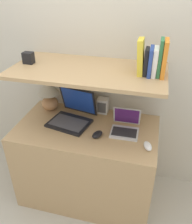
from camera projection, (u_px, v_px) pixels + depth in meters
The scene contains 18 objects.
ground_plane at pixel (78, 219), 2.12m from camera, with size 12.00×12.00×0.00m, color #B2AD9E.
wall_back at pixel (98, 63), 2.11m from camera, with size 6.00×0.05×2.40m.
desk at pixel (87, 162), 2.20m from camera, with size 1.19×0.68×0.78m.
back_riser at pixel (97, 120), 2.38m from camera, with size 1.19×0.04×1.24m.
shelf at pixel (88, 70), 1.81m from camera, with size 1.19×0.61×0.03m.
table_lamp at pixel (49, 93), 2.17m from camera, with size 0.20×0.20×0.31m.
laptop_large at pixel (72, 115), 2.05m from camera, with size 0.40×0.39×0.28m.
laptop_small at pixel (125, 127), 1.93m from camera, with size 0.23×0.23×0.19m.
computer_mouse at pixel (97, 134), 1.88m from camera, with size 0.10×0.12×0.04m.
second_mouse at pixel (148, 146), 1.75m from camera, with size 0.09×0.12×0.04m.
router_box at pixel (103, 106), 2.17m from camera, with size 0.10×0.09×0.14m.
book_orange at pixel (165, 58), 1.62m from camera, with size 0.03×0.16×0.25m.
book_green at pixel (160, 58), 1.63m from camera, with size 0.02×0.13×0.26m.
book_white at pixel (155, 62), 1.65m from camera, with size 0.03×0.15×0.20m.
book_blue at pixel (151, 61), 1.66m from camera, with size 0.03×0.17×0.19m.
book_black at pixel (146, 62), 1.67m from camera, with size 0.03×0.12×0.19m.
book_yellow at pixel (141, 57), 1.66m from camera, with size 0.06×0.14×0.25m.
shelf_gadget at pixel (28, 58), 1.89m from camera, with size 0.08×0.06×0.09m.
Camera 1 is at (0.49, -1.24, 1.92)m, focal length 38.00 mm.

